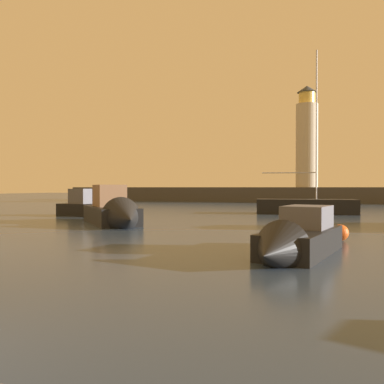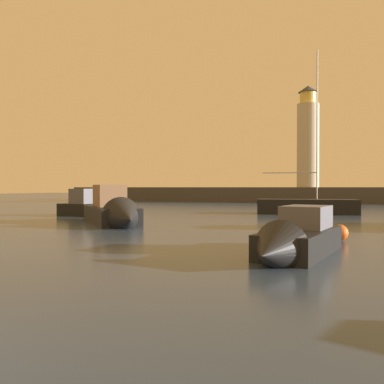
% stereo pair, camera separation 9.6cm
% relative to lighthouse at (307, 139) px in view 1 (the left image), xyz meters
% --- Properties ---
extents(ground_plane, '(220.00, 220.00, 0.00)m').
position_rel_lighthouse_xyz_m(ground_plane, '(-2.11, -30.60, -9.58)').
color(ground_plane, '#2D3D51').
extents(breakwater, '(76.25, 4.81, 2.33)m').
position_rel_lighthouse_xyz_m(breakwater, '(-2.11, 0.00, -8.42)').
color(breakwater, '#423F3D').
rests_on(breakwater, ground_plane).
extents(lighthouse, '(3.26, 3.26, 15.32)m').
position_rel_lighthouse_xyz_m(lighthouse, '(0.00, 0.00, 0.00)').
color(lighthouse, beige).
rests_on(lighthouse, breakwater).
extents(motorboat_0, '(5.89, 2.08, 2.37)m').
position_rel_lighthouse_xyz_m(motorboat_0, '(-14.46, -35.72, -8.88)').
color(motorboat_0, black).
rests_on(motorboat_0, ground_plane).
extents(motorboat_2, '(2.92, 6.33, 2.05)m').
position_rel_lighthouse_xyz_m(motorboat_2, '(2.83, -49.95, -9.01)').
color(motorboat_2, black).
rests_on(motorboat_2, ground_plane).
extents(motorboat_3, '(7.32, 7.60, 3.06)m').
position_rel_lighthouse_xyz_m(motorboat_3, '(-8.68, -41.71, -8.80)').
color(motorboat_3, black).
rests_on(motorboat_3, ground_plane).
extents(sailboat_moored, '(8.70, 3.71, 14.19)m').
position_rel_lighthouse_xyz_m(sailboat_moored, '(1.70, -26.98, -8.89)').
color(sailboat_moored, black).
rests_on(sailboat_moored, ground_plane).
extents(mooring_buoy, '(0.71, 0.71, 0.71)m').
position_rel_lighthouse_xyz_m(mooring_buoy, '(4.29, -44.97, -9.23)').
color(mooring_buoy, '#EA5919').
rests_on(mooring_buoy, ground_plane).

